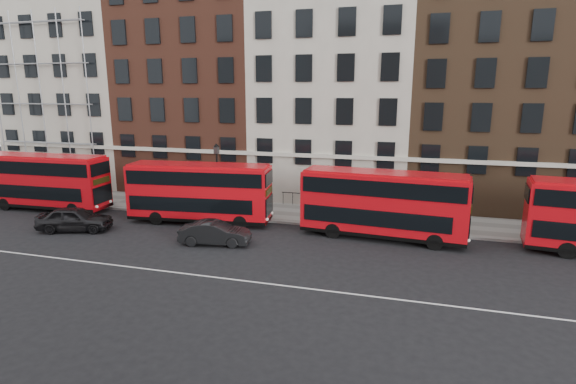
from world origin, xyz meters
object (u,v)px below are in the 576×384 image
(car_rear, at_px, (75,219))
(car_front, at_px, (215,233))
(bus_b, at_px, (199,191))
(bus_a, at_px, (44,180))
(bus_c, at_px, (382,203))

(car_rear, bearing_deg, car_front, -106.58)
(bus_b, distance_m, car_front, 5.20)
(car_front, bearing_deg, bus_b, 27.38)
(bus_b, distance_m, car_rear, 8.36)
(bus_b, bearing_deg, car_rear, -156.72)
(bus_a, distance_m, car_rear, 7.53)
(car_rear, xyz_separation_m, car_front, (10.18, 0.08, -0.11))
(bus_b, xyz_separation_m, bus_c, (12.68, 0.01, 0.04))
(bus_a, xyz_separation_m, bus_b, (13.37, -0.00, -0.06))
(bus_b, bearing_deg, car_front, -58.87)
(bus_a, distance_m, bus_b, 13.37)
(bus_a, height_order, bus_b, bus_a)
(car_front, bearing_deg, bus_a, 66.63)
(bus_a, bearing_deg, bus_b, -1.96)
(bus_b, height_order, car_front, bus_b)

